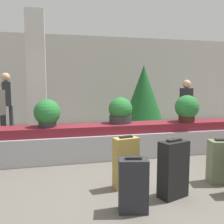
# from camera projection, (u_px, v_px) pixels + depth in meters

# --- Properties ---
(ground_plane) EXTENTS (18.00, 18.00, 0.00)m
(ground_plane) POSITION_uv_depth(u_px,v_px,m) (139.00, 189.00, 3.58)
(ground_plane) COLOR #59544C
(back_wall) EXTENTS (18.00, 0.06, 3.20)m
(back_wall) POSITION_uv_depth(u_px,v_px,m) (85.00, 81.00, 9.13)
(back_wall) COLOR beige
(back_wall) RESTS_ON ground_plane
(carousel) EXTENTS (6.33, 0.71, 0.67)m
(carousel) POSITION_uv_depth(u_px,v_px,m) (112.00, 141.00, 5.16)
(carousel) COLOR #9E9EA3
(carousel) RESTS_ON ground_plane
(pillar) EXTENTS (0.43, 0.43, 3.20)m
(pillar) POSITION_uv_depth(u_px,v_px,m) (37.00, 79.00, 5.98)
(pillar) COLOR silver
(pillar) RESTS_ON ground_plane
(suitcase_0) EXTENTS (0.40, 0.32, 0.68)m
(suitcase_0) POSITION_uv_depth(u_px,v_px,m) (221.00, 162.00, 3.78)
(suitcase_0) COLOR #5B6647
(suitcase_0) RESTS_ON ground_plane
(suitcase_1) EXTENTS (0.44, 0.33, 0.79)m
(suitcase_1) POSITION_uv_depth(u_px,v_px,m) (173.00, 169.00, 3.29)
(suitcase_1) COLOR black
(suitcase_1) RESTS_ON ground_plane
(suitcase_2) EXTENTS (0.38, 0.24, 0.77)m
(suitcase_2) POSITION_uv_depth(u_px,v_px,m) (126.00, 163.00, 3.59)
(suitcase_2) COLOR #A3843D
(suitcase_2) RESTS_ON ground_plane
(suitcase_4) EXTENTS (0.38, 0.28, 0.67)m
(suitcase_4) POSITION_uv_depth(u_px,v_px,m) (133.00, 185.00, 2.93)
(suitcase_4) COLOR #232328
(suitcase_4) RESTS_ON ground_plane
(potted_plant_0) EXTENTS (0.50, 0.50, 0.53)m
(potted_plant_0) POSITION_uv_depth(u_px,v_px,m) (47.00, 114.00, 4.78)
(potted_plant_0) COLOR #2D2D2D
(potted_plant_0) RESTS_ON carousel
(potted_plant_1) EXTENTS (0.51, 0.51, 0.58)m
(potted_plant_1) POSITION_uv_depth(u_px,v_px,m) (187.00, 109.00, 5.36)
(potted_plant_1) COLOR #381914
(potted_plant_1) RESTS_ON carousel
(potted_plant_2) EXTENTS (0.50, 0.50, 0.54)m
(potted_plant_2) POSITION_uv_depth(u_px,v_px,m) (120.00, 111.00, 5.24)
(potted_plant_2) COLOR #2D2D2D
(potted_plant_2) RESTS_ON carousel
(traveler_0) EXTENTS (0.35, 0.24, 1.60)m
(traveler_0) POSITION_uv_depth(u_px,v_px,m) (186.00, 104.00, 6.82)
(traveler_0) COLOR #282833
(traveler_0) RESTS_ON ground_plane
(traveler_1) EXTENTS (0.31, 0.36, 1.80)m
(traveler_1) POSITION_uv_depth(u_px,v_px,m) (7.00, 98.00, 7.11)
(traveler_1) COLOR #282833
(traveler_1) RESTS_ON ground_plane
(decorated_tree) EXTENTS (1.34, 1.34, 2.05)m
(decorated_tree) POSITION_uv_depth(u_px,v_px,m) (144.00, 96.00, 7.63)
(decorated_tree) COLOR #4C331E
(decorated_tree) RESTS_ON ground_plane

